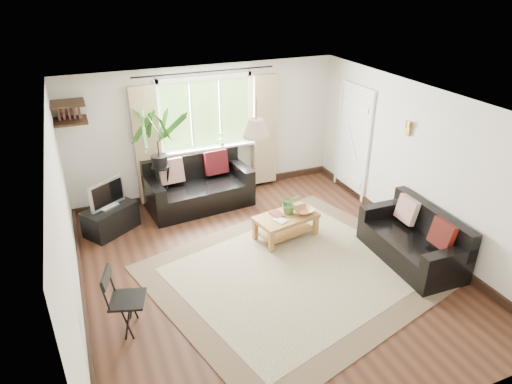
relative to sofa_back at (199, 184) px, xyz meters
name	(u,v)px	position (x,y,z in m)	size (l,w,h in m)	color
floor	(267,269)	(0.34, -2.24, -0.43)	(5.50, 5.50, 0.00)	#321A10
ceiling	(269,105)	(0.34, -2.24, 1.97)	(5.50, 5.50, 0.00)	white
wall_back	(207,132)	(0.34, 0.51, 0.77)	(5.00, 0.02, 2.40)	silver
wall_front	(403,332)	(0.34, -4.99, 0.77)	(5.00, 0.02, 2.40)	silver
wall_left	(66,232)	(-2.16, -2.24, 0.77)	(0.02, 5.50, 2.40)	silver
wall_right	(419,166)	(2.84, -2.24, 0.77)	(0.02, 5.50, 2.40)	silver
rug	(296,272)	(0.69, -2.48, -0.42)	(3.75, 3.22, 0.02)	beige
window	(206,114)	(0.34, 0.47, 1.12)	(2.50, 0.16, 2.16)	white
door	(353,143)	(2.81, -0.54, 0.57)	(0.06, 0.96, 2.06)	silver
corner_shelf	(69,112)	(-1.91, 0.26, 1.46)	(0.50, 0.50, 0.34)	black
pendant_lamp	(256,124)	(0.34, -1.84, 1.62)	(0.36, 0.36, 0.54)	beige
wall_sconce	(407,126)	(2.77, -1.94, 1.31)	(0.12, 0.12, 0.28)	beige
sofa_back	(199,184)	(0.00, 0.00, 0.00)	(1.81, 0.91, 0.85)	black
sofa_right	(412,238)	(2.38, -2.83, -0.05)	(0.80, 1.60, 0.75)	black
coffee_table	(286,227)	(0.96, -1.57, -0.23)	(0.98, 0.53, 0.40)	brown
table_plant	(289,203)	(1.04, -1.51, 0.14)	(0.31, 0.27, 0.34)	#3C6628
bowl	(304,211)	(1.26, -1.60, 0.01)	(0.32, 0.32, 0.08)	brown
book_a	(277,222)	(0.74, -1.71, -0.02)	(0.15, 0.21, 0.02)	silver
book_b	(272,216)	(0.75, -1.51, -0.02)	(0.17, 0.24, 0.02)	brown
tv_stand	(111,219)	(-1.58, -0.31, -0.20)	(0.82, 0.46, 0.44)	black
tv	(107,194)	(-1.58, -0.31, 0.26)	(0.63, 0.21, 0.49)	#A5A5AA
palm_stand	(160,162)	(-0.64, 0.06, 0.50)	(0.72, 0.72, 1.86)	black
folding_chair	(128,301)	(-1.64, -2.72, -0.01)	(0.43, 0.43, 0.83)	black
sill_plant	(222,139)	(0.59, 0.39, 0.64)	(0.14, 0.10, 0.27)	#2D6023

